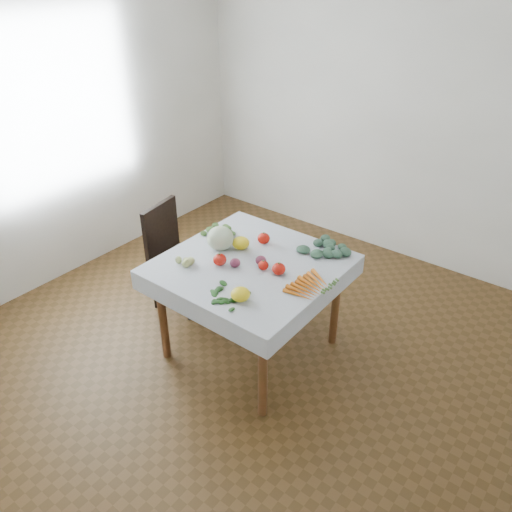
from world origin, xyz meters
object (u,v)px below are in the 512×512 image
at_px(cabbage, 220,238).
at_px(heirloom_back, 241,243).
at_px(carrot_bunch, 310,287).
at_px(chair, 172,249).
at_px(table, 251,275).

distance_m(cabbage, heirloom_back, 0.15).
bearing_deg(carrot_bunch, chair, 175.26).
distance_m(chair, cabbage, 0.70).
height_order(table, heirloom_back, heirloom_back).
xyz_separation_m(table, chair, (-0.88, 0.10, -0.15)).
bearing_deg(table, chair, 173.66).
height_order(chair, cabbage, cabbage).
relative_size(table, heirloom_back, 8.17).
relative_size(table, cabbage, 5.32).
relative_size(cabbage, carrot_bunch, 0.58).
bearing_deg(heirloom_back, chair, -178.97).
xyz_separation_m(chair, heirloom_back, (0.71, 0.01, 0.30)).
height_order(table, cabbage, cabbage).
height_order(table, carrot_bunch, carrot_bunch).
bearing_deg(cabbage, chair, 172.32).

